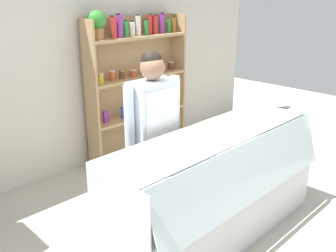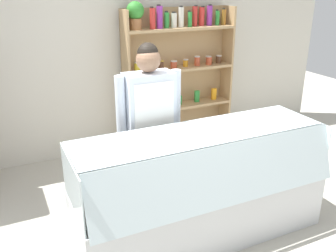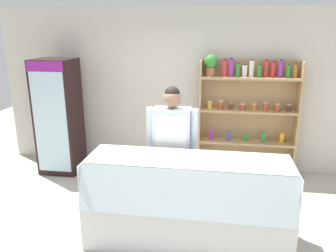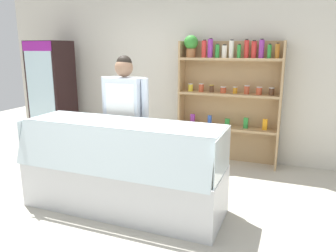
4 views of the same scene
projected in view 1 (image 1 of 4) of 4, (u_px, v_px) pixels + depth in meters
The scene contains 5 objects.
ground_plane at pixel (208, 238), 3.50m from camera, with size 12.00×12.00×0.00m, color #B7B2A3.
back_wall at pixel (69, 64), 4.54m from camera, with size 6.80×0.10×2.70m, color beige.
shelving_unit at pixel (134, 75), 5.03m from camera, with size 1.56×0.29×1.98m.
deli_display_case at pixel (215, 205), 3.47m from camera, with size 2.25×0.80×1.01m.
shop_clerk at pixel (154, 126), 3.44m from camera, with size 0.64×0.25×1.71m.
Camera 1 is at (-2.34, -1.82, 2.17)m, focal length 40.00 mm.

